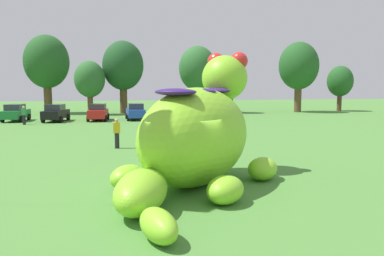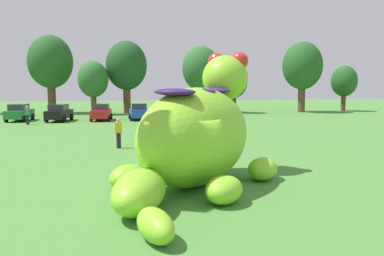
# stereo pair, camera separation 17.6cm
# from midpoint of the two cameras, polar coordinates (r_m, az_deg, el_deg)

# --- Properties ---
(ground_plane) EXTENTS (160.00, 160.00, 0.00)m
(ground_plane) POSITION_cam_midpoint_polar(r_m,az_deg,el_deg) (13.39, -2.01, -9.28)
(ground_plane) COLOR #4C8438
(giant_inflatable_creature) EXTENTS (6.81, 9.38, 4.96)m
(giant_inflatable_creature) POSITION_cam_midpoint_polar(r_m,az_deg,el_deg) (14.02, 0.37, -1.02)
(giant_inflatable_creature) COLOR #8CD12D
(giant_inflatable_creature) RESTS_ON ground
(car_green) EXTENTS (2.18, 4.22, 1.72)m
(car_green) POSITION_cam_midpoint_polar(r_m,az_deg,el_deg) (42.82, -24.46, 2.05)
(car_green) COLOR #1E7238
(car_green) RESTS_ON ground
(car_black) EXTENTS (2.35, 4.29, 1.72)m
(car_black) POSITION_cam_midpoint_polar(r_m,az_deg,el_deg) (41.07, -19.39, 2.10)
(car_black) COLOR black
(car_black) RESTS_ON ground
(car_red) EXTENTS (2.10, 4.18, 1.72)m
(car_red) POSITION_cam_midpoint_polar(r_m,az_deg,el_deg) (40.89, -13.66, 2.26)
(car_red) COLOR red
(car_red) RESTS_ON ground
(car_blue) EXTENTS (2.11, 4.19, 1.72)m
(car_blue) POSITION_cam_midpoint_polar(r_m,az_deg,el_deg) (41.08, -8.37, 2.39)
(car_blue) COLOR #2347B7
(car_blue) RESTS_ON ground
(box_truck) EXTENTS (2.39, 6.42, 2.95)m
(box_truck) POSITION_cam_midpoint_polar(r_m,az_deg,el_deg) (42.76, 2.06, 3.60)
(box_truck) COLOR #333842
(box_truck) RESTS_ON ground
(tree_mid_left) EXTENTS (5.58, 5.58, 9.91)m
(tree_mid_left) POSITION_cam_midpoint_polar(r_m,az_deg,el_deg) (53.28, -20.56, 8.98)
(tree_mid_left) COLOR brown
(tree_mid_left) RESTS_ON ground
(tree_centre_left) EXTENTS (3.68, 3.68, 6.53)m
(tree_centre_left) POSITION_cam_midpoint_polar(r_m,az_deg,el_deg) (49.27, -14.81, 6.85)
(tree_centre_left) COLOR brown
(tree_centre_left) RESTS_ON ground
(tree_centre) EXTENTS (5.17, 5.17, 9.17)m
(tree_centre) POSITION_cam_midpoint_polar(r_m,az_deg,el_deg) (50.76, -10.14, 8.89)
(tree_centre) COLOR brown
(tree_centre) RESTS_ON ground
(tree_centre_right) EXTENTS (4.93, 4.93, 8.76)m
(tree_centre_right) POSITION_cam_midpoint_polar(r_m,az_deg,el_deg) (52.24, 0.72, 8.61)
(tree_centre_right) COLOR brown
(tree_centre_right) RESTS_ON ground
(tree_mid_right) EXTENTS (3.42, 3.42, 6.07)m
(tree_mid_right) POSITION_cam_midpoint_polar(r_m,az_deg,el_deg) (51.01, 5.59, 6.67)
(tree_mid_right) COLOR brown
(tree_mid_right) RESTS_ON ground
(tree_right) EXTENTS (5.25, 5.25, 9.32)m
(tree_right) POSITION_cam_midpoint_polar(r_m,az_deg,el_deg) (54.45, 15.22, 8.68)
(tree_right) COLOR brown
(tree_right) RESTS_ON ground
(tree_far_right) EXTENTS (3.54, 3.54, 6.28)m
(tree_far_right) POSITION_cam_midpoint_polar(r_m,az_deg,el_deg) (58.30, 20.73, 6.37)
(tree_far_right) COLOR brown
(tree_far_right) RESTS_ON ground
(spectator_near_inflatable) EXTENTS (0.38, 0.26, 1.71)m
(spectator_near_inflatable) POSITION_cam_midpoint_polar(r_m,az_deg,el_deg) (22.67, -11.13, -0.79)
(spectator_near_inflatable) COLOR black
(spectator_near_inflatable) RESTS_ON ground
(spectator_by_cars) EXTENTS (0.38, 0.26, 1.71)m
(spectator_by_cars) POSITION_cam_midpoint_polar(r_m,az_deg,el_deg) (38.68, 5.33, 2.18)
(spectator_by_cars) COLOR #726656
(spectator_by_cars) RESTS_ON ground
(spectator_wandering) EXTENTS (0.38, 0.26, 1.71)m
(spectator_wandering) POSITION_cam_midpoint_polar(r_m,az_deg,el_deg) (38.73, -23.45, 1.69)
(spectator_wandering) COLOR black
(spectator_wandering) RESTS_ON ground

